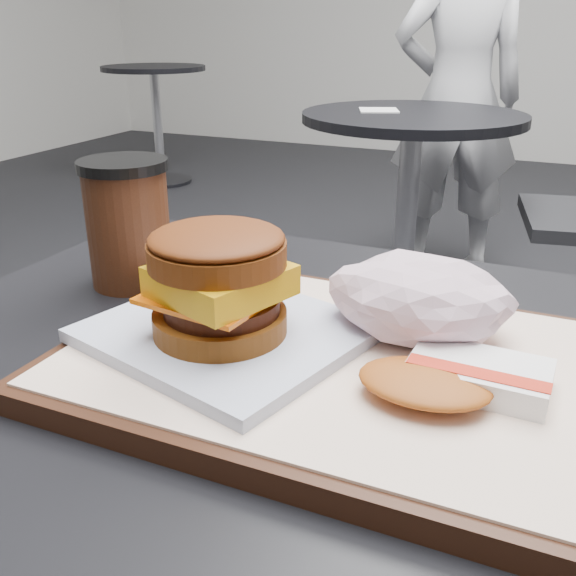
% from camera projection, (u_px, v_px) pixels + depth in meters
% --- Properties ---
extents(customer_table, '(0.80, 0.60, 0.77)m').
position_uv_depth(customer_table, '(345.00, 573.00, 0.54)').
color(customer_table, '#A5A5AA').
rests_on(customer_table, ground).
extents(serving_tray, '(0.38, 0.28, 0.02)m').
position_uv_depth(serving_tray, '(324.00, 363.00, 0.48)').
color(serving_tray, black).
rests_on(serving_tray, customer_table).
extents(breakfast_sandwich, '(0.23, 0.21, 0.09)m').
position_uv_depth(breakfast_sandwich, '(221.00, 294.00, 0.47)').
color(breakfast_sandwich, silver).
rests_on(breakfast_sandwich, serving_tray).
extents(hash_brown, '(0.12, 0.09, 0.02)m').
position_uv_depth(hash_brown, '(455.00, 378.00, 0.42)').
color(hash_brown, white).
rests_on(hash_brown, serving_tray).
extents(crumpled_wrapper, '(0.14, 0.11, 0.06)m').
position_uv_depth(crumpled_wrapper, '(420.00, 298.00, 0.49)').
color(crumpled_wrapper, silver).
rests_on(crumpled_wrapper, serving_tray).
extents(coffee_cup, '(0.09, 0.09, 0.12)m').
position_uv_depth(coffee_cup, '(128.00, 223.00, 0.63)').
color(coffee_cup, '#3C1B0E').
rests_on(coffee_cup, customer_table).
extents(neighbor_table, '(0.70, 0.70, 0.75)m').
position_uv_depth(neighbor_table, '(409.00, 176.00, 2.08)').
color(neighbor_table, black).
rests_on(neighbor_table, ground).
extents(napkin, '(0.16, 0.16, 0.00)m').
position_uv_depth(napkin, '(379.00, 110.00, 2.04)').
color(napkin, white).
rests_on(napkin, neighbor_table).
extents(patron, '(0.62, 0.52, 1.45)m').
position_uv_depth(patron, '(458.00, 98.00, 2.57)').
color(patron, silver).
rests_on(patron, ground).
extents(bg_table_mid, '(0.66, 0.66, 0.75)m').
position_uv_depth(bg_table_mid, '(156.00, 96.00, 4.14)').
color(bg_table_mid, black).
rests_on(bg_table_mid, ground).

